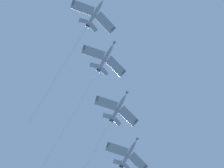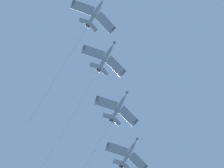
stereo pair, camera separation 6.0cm
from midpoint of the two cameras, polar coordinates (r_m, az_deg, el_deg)
The scene contains 3 objects.
jet_lead at distance 150.89m, azimuth -5.10°, elevation 6.15°, with size 20.12×51.79×25.24m.
jet_second at distance 151.30m, azimuth -3.40°, elevation -0.31°, with size 20.11×54.17×27.77m.
jet_third at distance 153.96m, azimuth -1.74°, elevation -8.21°, with size 20.11×56.94×27.89m.
Camera 2 is at (-13.43, -49.06, 1.67)m, focal length 62.02 mm.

